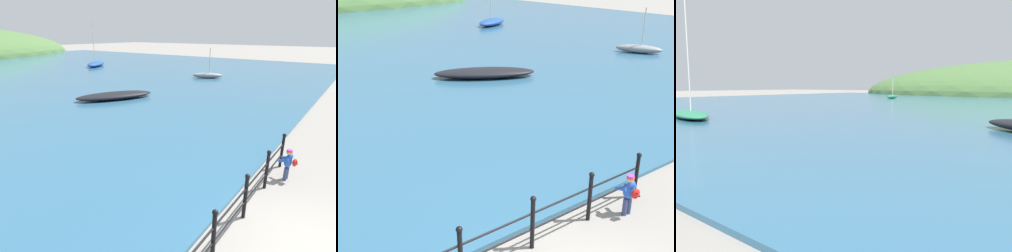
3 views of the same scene
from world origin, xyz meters
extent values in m
plane|color=gray|center=(0.00, 0.00, 0.00)|extent=(200.00, 200.00, 0.00)
cylinder|color=black|center=(-1.43, 1.50, 0.55)|extent=(0.09, 0.09, 1.10)
sphere|color=black|center=(-1.43, 1.50, 1.15)|extent=(0.12, 0.12, 0.12)
cylinder|color=black|center=(0.19, 1.50, 0.55)|extent=(0.09, 0.09, 1.10)
sphere|color=black|center=(0.19, 1.50, 1.15)|extent=(0.12, 0.12, 0.12)
cylinder|color=black|center=(1.82, 1.50, 0.55)|extent=(0.09, 0.09, 1.10)
sphere|color=black|center=(1.82, 1.50, 1.15)|extent=(0.12, 0.12, 0.12)
cylinder|color=black|center=(3.45, 1.50, 0.55)|extent=(0.09, 0.09, 1.10)
sphere|color=black|center=(3.45, 1.50, 1.15)|extent=(0.12, 0.12, 0.12)
cylinder|color=black|center=(0.19, 1.50, 0.82)|extent=(6.51, 0.04, 0.04)
cylinder|color=black|center=(0.19, 1.50, 0.45)|extent=(6.51, 0.04, 0.04)
cylinder|color=navy|center=(2.63, 1.14, 0.21)|extent=(0.11, 0.11, 0.42)
cylinder|color=navy|center=(2.76, 1.13, 0.21)|extent=(0.11, 0.11, 0.42)
ellipsoid|color=blue|center=(2.70, 1.14, 0.62)|extent=(0.32, 0.24, 0.40)
ellipsoid|color=blue|center=(2.69, 1.08, 0.80)|extent=(0.21, 0.14, 0.18)
cylinder|color=blue|center=(2.56, 1.24, 0.67)|extent=(0.12, 0.32, 0.19)
cylinder|color=blue|center=(2.84, 1.21, 0.67)|extent=(0.12, 0.32, 0.19)
sphere|color=beige|center=(2.70, 1.14, 0.92)|extent=(0.17, 0.17, 0.17)
cylinder|color=#E5511E|center=(2.70, 1.14, 0.94)|extent=(0.17, 0.17, 0.04)
cylinder|color=#B233AD|center=(2.70, 1.14, 0.98)|extent=(0.16, 0.16, 0.04)
ellipsoid|color=red|center=(2.68, 0.94, 0.64)|extent=(0.23, 0.15, 0.24)
sphere|color=black|center=(2.63, 0.88, 0.70)|extent=(0.04, 0.04, 0.04)
sphere|color=black|center=(2.72, 0.87, 0.59)|extent=(0.04, 0.04, 0.04)
ellipsoid|color=black|center=(6.54, 13.03, 0.33)|extent=(5.22, 3.87, 0.47)
ellipsoid|color=gray|center=(18.12, 12.33, 0.36)|extent=(2.21, 3.01, 0.53)
cylinder|color=beige|center=(18.19, 12.20, 1.81)|extent=(0.07, 0.07, 2.36)
ellipsoid|color=#1E4793|center=(17.88, 29.22, 0.42)|extent=(4.91, 4.04, 0.63)
cylinder|color=beige|center=(17.68, 29.09, 3.35)|extent=(0.07, 0.07, 5.23)
camera|label=1|loc=(-5.19, -0.21, 4.27)|focal=28.00mm
camera|label=2|loc=(-4.02, -3.44, 5.26)|focal=42.00mm
camera|label=3|loc=(7.95, -0.09, 1.82)|focal=35.00mm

